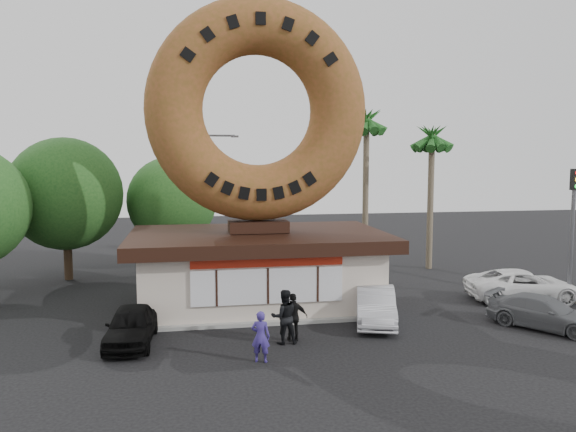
% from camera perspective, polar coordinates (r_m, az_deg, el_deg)
% --- Properties ---
extents(ground, '(90.00, 90.00, 0.00)m').
position_cam_1_polar(ground, '(19.82, -0.85, -13.40)').
color(ground, black).
rests_on(ground, ground).
extents(donut_shop, '(11.20, 7.20, 3.80)m').
position_cam_1_polar(donut_shop, '(25.10, -3.02, -5.09)').
color(donut_shop, beige).
rests_on(donut_shop, ground).
extents(giant_donut, '(9.61, 2.45, 9.61)m').
position_cam_1_polar(giant_donut, '(24.73, -3.11, 10.66)').
color(giant_donut, brown).
rests_on(giant_donut, donut_shop).
extents(tree_west, '(6.00, 6.00, 7.65)m').
position_cam_1_polar(tree_west, '(32.20, -21.67, 2.10)').
color(tree_west, '#473321').
rests_on(tree_west, ground).
extents(tree_mid, '(5.20, 5.20, 6.63)m').
position_cam_1_polar(tree_mid, '(33.58, -11.71, 1.48)').
color(tree_mid, '#473321').
rests_on(tree_mid, ground).
extents(palm_near, '(2.60, 2.60, 9.75)m').
position_cam_1_polar(palm_near, '(34.16, 7.98, 8.99)').
color(palm_near, '#726651').
rests_on(palm_near, ground).
extents(palm_far, '(2.60, 2.60, 8.75)m').
position_cam_1_polar(palm_far, '(33.98, 14.42, 7.31)').
color(palm_far, '#726651').
rests_on(palm_far, ground).
extents(street_lamp, '(2.11, 0.20, 8.00)m').
position_cam_1_polar(street_lamp, '(34.55, -8.12, 2.43)').
color(street_lamp, '#59595E').
rests_on(street_lamp, ground).
extents(traffic_signal, '(0.30, 0.38, 6.07)m').
position_cam_1_polar(traffic_signal, '(28.27, 26.96, -0.18)').
color(traffic_signal, '#59595E').
rests_on(traffic_signal, ground).
extents(person_left, '(0.71, 0.57, 1.68)m').
position_cam_1_polar(person_left, '(18.46, -2.80, -12.13)').
color(person_left, navy).
rests_on(person_left, ground).
extents(person_center, '(0.98, 0.78, 1.94)m').
position_cam_1_polar(person_center, '(20.14, -0.40, -10.19)').
color(person_center, black).
rests_on(person_center, ground).
extents(person_right, '(1.04, 0.49, 1.73)m').
position_cam_1_polar(person_right, '(20.45, 0.56, -10.24)').
color(person_right, black).
rests_on(person_right, ground).
extents(car_black, '(1.78, 4.01, 1.34)m').
position_cam_1_polar(car_black, '(20.91, -15.66, -10.66)').
color(car_black, black).
rests_on(car_black, ground).
extents(car_silver, '(2.62, 4.50, 1.40)m').
position_cam_1_polar(car_silver, '(22.90, 8.88, -8.97)').
color(car_silver, '#B1B1B7').
rests_on(car_silver, ground).
extents(car_grey, '(3.95, 4.44, 1.24)m').
position_cam_1_polar(car_grey, '(24.05, 24.61, -8.92)').
color(car_grey, '#5D5F63').
rests_on(car_grey, ground).
extents(car_white, '(5.44, 3.17, 1.42)m').
position_cam_1_polar(car_white, '(28.17, 22.79, -6.52)').
color(car_white, white).
rests_on(car_white, ground).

